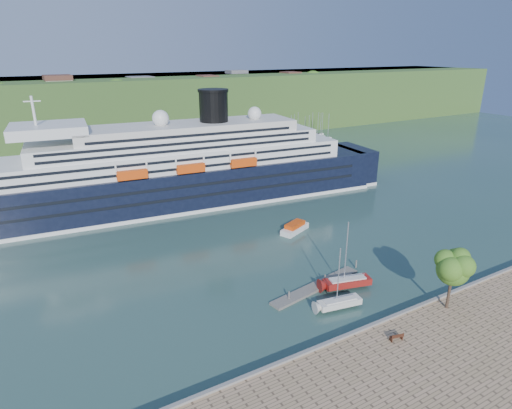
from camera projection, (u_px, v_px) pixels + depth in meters
name	position (u px, v px, depth m)	size (l,w,h in m)	color
ground	(378.00, 328.00, 55.55)	(400.00, 400.00, 0.00)	#294943
far_hillside	(114.00, 109.00, 169.62)	(400.00, 50.00, 24.00)	#355F26
quay_coping	(380.00, 322.00, 55.00)	(220.00, 0.50, 0.30)	slate
cruise_ship	(163.00, 151.00, 95.02)	(115.47, 16.81, 25.93)	black
park_bench	(396.00, 336.00, 51.58)	(1.75, 0.72, 1.12)	#4B2415
promenade_tree	(452.00, 277.00, 56.67)	(5.73, 5.73, 9.50)	#356C1C
floating_pontoon	(316.00, 287.00, 65.00)	(17.15, 2.10, 0.38)	gray
sailboat_white_near	(341.00, 280.00, 58.39)	(6.92, 1.92, 8.94)	silver
sailboat_red	(349.00, 257.00, 63.17)	(8.07, 2.24, 10.42)	maroon
tender_launch	(295.00, 227.00, 84.73)	(7.02, 2.40, 1.94)	#D6420C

